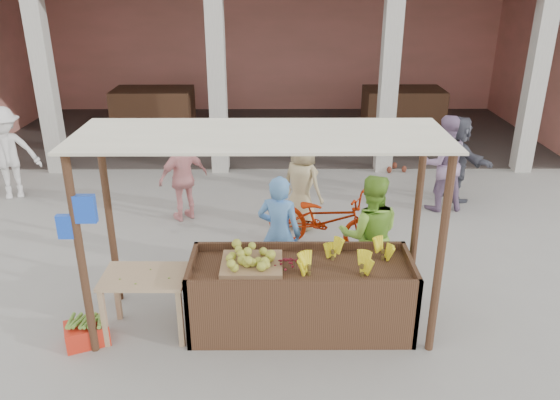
{
  "coord_description": "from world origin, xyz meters",
  "views": [
    {
      "loc": [
        0.23,
        -5.53,
        3.97
      ],
      "look_at": [
        0.26,
        1.2,
        1.15
      ],
      "focal_mm": 35.0,
      "sensor_mm": 36.0,
      "label": 1
    }
  ],
  "objects_px": {
    "side_table": "(145,285)",
    "vendor_green": "(370,232)",
    "fruit_stall": "(301,297)",
    "motorcycle": "(325,219)",
    "red_crate": "(87,333)",
    "vendor_blue": "(279,230)"
  },
  "relations": [
    {
      "from": "side_table",
      "to": "vendor_green",
      "type": "xyz_separation_m",
      "value": [
        2.71,
        0.9,
        0.23
      ]
    },
    {
      "from": "fruit_stall",
      "to": "motorcycle",
      "type": "xyz_separation_m",
      "value": [
        0.45,
        2.0,
        0.11
      ]
    },
    {
      "from": "fruit_stall",
      "to": "vendor_green",
      "type": "bearing_deg",
      "value": 40.77
    },
    {
      "from": "red_crate",
      "to": "motorcycle",
      "type": "height_order",
      "value": "motorcycle"
    },
    {
      "from": "red_crate",
      "to": "vendor_blue",
      "type": "distance_m",
      "value": 2.63
    },
    {
      "from": "fruit_stall",
      "to": "motorcycle",
      "type": "distance_m",
      "value": 2.05
    },
    {
      "from": "fruit_stall",
      "to": "motorcycle",
      "type": "height_order",
      "value": "motorcycle"
    },
    {
      "from": "vendor_green",
      "to": "vendor_blue",
      "type": "bearing_deg",
      "value": -1.47
    },
    {
      "from": "vendor_blue",
      "to": "fruit_stall",
      "type": "bearing_deg",
      "value": 121.9
    },
    {
      "from": "vendor_blue",
      "to": "motorcycle",
      "type": "relative_size",
      "value": 0.87
    },
    {
      "from": "side_table",
      "to": "vendor_green",
      "type": "distance_m",
      "value": 2.87
    },
    {
      "from": "red_crate",
      "to": "vendor_green",
      "type": "bearing_deg",
      "value": -4.89
    },
    {
      "from": "fruit_stall",
      "to": "side_table",
      "type": "bearing_deg",
      "value": -176.47
    },
    {
      "from": "red_crate",
      "to": "motorcycle",
      "type": "xyz_separation_m",
      "value": [
        2.92,
        2.31,
        0.39
      ]
    },
    {
      "from": "vendor_blue",
      "to": "vendor_green",
      "type": "relative_size",
      "value": 0.98
    },
    {
      "from": "motorcycle",
      "to": "vendor_green",
      "type": "bearing_deg",
      "value": -134.21
    },
    {
      "from": "red_crate",
      "to": "motorcycle",
      "type": "distance_m",
      "value": 3.75
    },
    {
      "from": "side_table",
      "to": "motorcycle",
      "type": "bearing_deg",
      "value": 43.71
    },
    {
      "from": "fruit_stall",
      "to": "vendor_blue",
      "type": "relative_size",
      "value": 1.52
    },
    {
      "from": "red_crate",
      "to": "vendor_blue",
      "type": "bearing_deg",
      "value": 5.7
    },
    {
      "from": "motorcycle",
      "to": "vendor_blue",
      "type": "bearing_deg",
      "value": 172.09
    },
    {
      "from": "side_table",
      "to": "vendor_green",
      "type": "relative_size",
      "value": 0.55
    }
  ]
}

